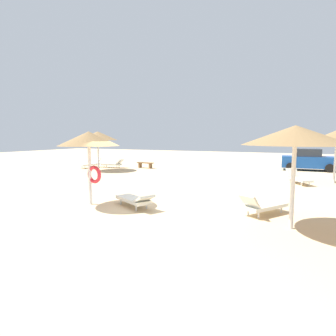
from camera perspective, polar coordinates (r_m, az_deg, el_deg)
The scene contains 11 objects.
ground_plane at distance 10.87m, azimuth -6.85°, elevation -7.91°, with size 80.00×80.00×0.00m, color #DBBA8C.
parasol_0 at distance 22.94m, azimuth -14.04°, elevation 6.33°, with size 3.07×3.07×3.07m.
parasol_1 at distance 8.76m, azimuth 24.39°, elevation 6.01°, with size 2.97×2.97×2.99m.
parasol_4 at distance 11.39m, azimuth -15.74°, elevation 5.52°, with size 2.37×2.37×2.87m.
lounger_0 at distance 24.75m, azimuth -11.09°, elevation 0.82°, with size 1.96×0.94×0.74m.
lounger_1 at distance 10.27m, azimuth 18.61°, elevation -7.18°, with size 1.53×1.91×0.79m.
lounger_4 at distance 10.77m, azimuth -6.70°, elevation -6.35°, with size 1.99×1.46×0.61m.
lounger_5 at distance 17.63m, azimuth 24.85°, elevation -1.86°, with size 1.49×1.91×0.81m.
lounger_6 at distance 25.17m, azimuth -15.37°, elevation 0.82°, with size 1.11×1.95×0.80m.
bench_0 at distance 23.99m, azimuth -4.64°, elevation 0.81°, with size 1.54×0.58×0.49m.
parked_car at distance 24.86m, azimuth 26.56°, elevation 1.45°, with size 4.09×2.17×1.72m.
Camera 1 is at (5.63, -8.90, 2.68)m, focal length 30.08 mm.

